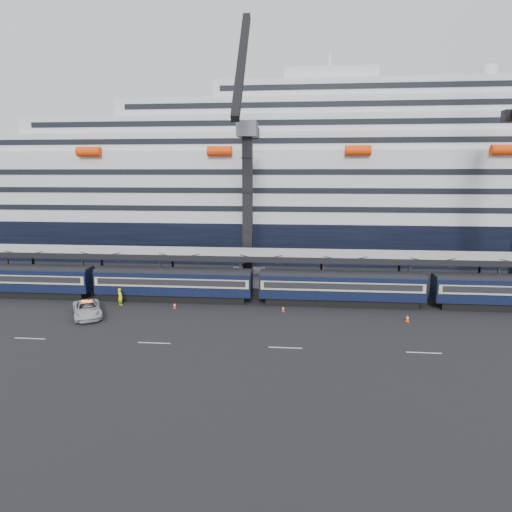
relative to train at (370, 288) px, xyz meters
name	(u,v)px	position (x,y,z in m)	size (l,w,h in m)	color
ground	(435,337)	(4.65, -10.00, -2.20)	(260.00, 260.00, 0.00)	black
train	(370,288)	(0.00, 0.00, 0.00)	(133.05, 3.00, 4.05)	black
canopy	(405,256)	(4.65, 4.00, 3.05)	(130.00, 6.25, 5.53)	gray
cruise_ship	(363,189)	(3.57, 35.99, 10.14)	(214.09, 28.84, 34.00)	black
crane_dark_near	(247,199)	(-15.35, 8.59, 9.73)	(4.50, 17.75, 35.08)	#484B50
pickup_truck	(87,309)	(-30.96, -7.15, -1.36)	(2.77, 6.02, 1.67)	#AFB1B7
worker	(120,297)	(-29.15, -2.50, -1.18)	(0.74, 0.49, 2.03)	#F6FF0D
traffic_cone_a	(97,305)	(-31.27, -4.23, -1.79)	(0.41, 0.41, 0.83)	#FC3B07
traffic_cone_b	(175,305)	(-22.42, -3.16, -1.85)	(0.36, 0.36, 0.72)	#FC3B07
traffic_cone_c	(283,309)	(-9.95, -3.25, -1.87)	(0.34, 0.34, 0.67)	#FC3B07
traffic_cone_d	(407,318)	(3.13, -5.48, -1.81)	(0.40, 0.40, 0.80)	#FC3B07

